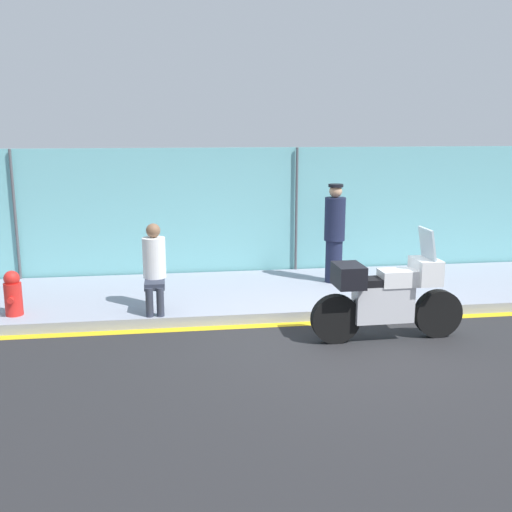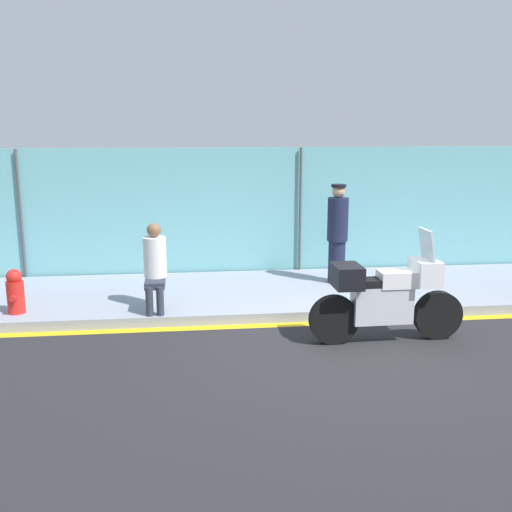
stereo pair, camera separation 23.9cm
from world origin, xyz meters
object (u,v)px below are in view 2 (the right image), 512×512
Objects in this scene: person_seated_on_curb at (155,262)px; fire_hydrant at (15,292)px; motorcycle at (386,297)px; officer_standing at (337,233)px.

fire_hydrant is at bearing -179.93° from person_seated_on_curb.
officer_standing is at bearing 89.79° from motorcycle.
person_seated_on_curb is at bearing 0.07° from fire_hydrant.
motorcycle is 3.20× the size of fire_hydrant.
person_seated_on_curb is 1.95× the size of fire_hydrant.
officer_standing is at bearing 13.08° from fire_hydrant.
motorcycle is 1.64× the size of person_seated_on_curb.
officer_standing is 1.33× the size of person_seated_on_curb.
fire_hydrant is at bearing -166.92° from officer_standing.
motorcycle is 5.35m from fire_hydrant.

